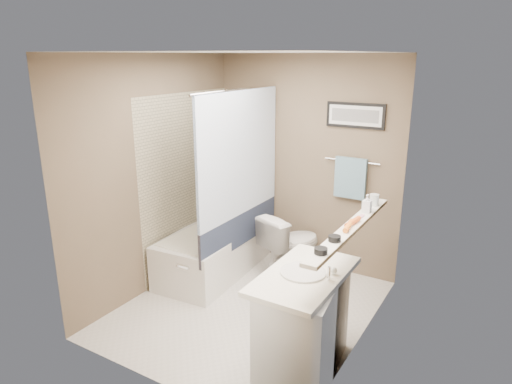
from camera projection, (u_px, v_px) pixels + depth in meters
The scene contains 34 objects.
ground at pixel (248, 308), 4.47m from camera, with size 2.50×2.50×0.00m, color silver.
ceiling at pixel (247, 55), 3.78m from camera, with size 2.20×2.50×0.04m, color white.
wall_back at pixel (305, 164), 5.13m from camera, with size 2.20×0.04×2.40m, color brown.
wall_front at pixel (153, 235), 3.11m from camera, with size 2.20×0.04×2.40m, color brown.
wall_left at pixel (158, 175), 4.65m from camera, with size 0.04×2.50×2.40m, color brown.
wall_right at pixel (364, 211), 3.59m from camera, with size 0.04×2.50×2.40m, color brown.
tile_surround at pixel (189, 183), 5.13m from camera, with size 0.02×1.55×2.00m, color tan.
curtain_rod at pixel (239, 90), 4.48m from camera, with size 0.02×0.02×1.55m, color silver.
curtain_upper at pixel (240, 154), 4.67m from camera, with size 0.03×1.45×1.28m, color white.
curtain_lower at pixel (241, 229), 4.91m from camera, with size 0.03×1.45×0.36m, color #242E44.
mirror at pixel (363, 163), 3.34m from camera, with size 0.02×1.60×1.00m, color silver.
shelf at pixel (351, 228), 3.52m from camera, with size 0.12×1.60×0.03m, color silver.
towel_bar at pixel (352, 161), 4.82m from camera, with size 0.02×0.02×0.60m, color silver.
towel at pixel (350, 178), 4.86m from camera, with size 0.34×0.05×0.44m, color #91C2D3.
art_frame at pixel (355, 115), 4.70m from camera, with size 0.62×0.03×0.26m, color black.
art_mat at pixel (355, 116), 4.69m from camera, with size 0.56×0.00×0.20m, color white.
art_image at pixel (355, 116), 4.68m from camera, with size 0.50×0.00×0.13m, color #595959.
door at pixel (218, 282), 2.89m from camera, with size 0.80×0.02×2.00m, color silver.
door_handle at pixel (183, 267), 3.09m from camera, with size 0.02×0.02×0.10m, color silver.
bathtub at pixel (215, 250), 5.18m from camera, with size 0.70×1.50×0.50m, color white.
tub_rim at pixel (215, 230), 5.11m from camera, with size 0.56×1.36×0.02m, color white.
toilet at pixel (291, 244), 5.05m from camera, with size 0.41×0.72×0.73m, color white.
vanity at pixel (304, 326), 3.47m from camera, with size 0.50×0.90×0.80m, color white.
countertop at pixel (304, 276), 3.35m from camera, with size 0.54×0.96×0.04m, color white.
sink_basin at pixel (303, 272), 3.35m from camera, with size 0.34×0.34×0.01m, color silver.
faucet_spout at pixel (329, 273), 3.24m from camera, with size 0.02×0.02×0.10m, color silver.
faucet_knob at pixel (334, 270), 3.33m from camera, with size 0.05×0.05×0.05m, color white.
candle_bowl_near at pixel (321, 251), 3.02m from camera, with size 0.09×0.09×0.04m, color black.
candle_bowl_far at pixel (335, 239), 3.22m from camera, with size 0.09×0.09×0.04m, color black.
hair_brush_front at pixel (348, 226), 3.45m from camera, with size 0.04×0.04×0.22m, color orange.
hair_brush_back at pixel (353, 222), 3.54m from camera, with size 0.04×0.04×0.22m, color #DD5B1F.
pink_comb at pixel (360, 218), 3.68m from camera, with size 0.03×0.16×0.01m, color pink.
glass_jar at pixel (374, 200), 3.98m from camera, with size 0.08×0.08×0.10m, color silver.
soap_bottle at pixel (367, 203), 3.80m from camera, with size 0.07×0.07×0.15m, color #999999.
Camera 1 is at (2.09, -3.35, 2.38)m, focal length 32.00 mm.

